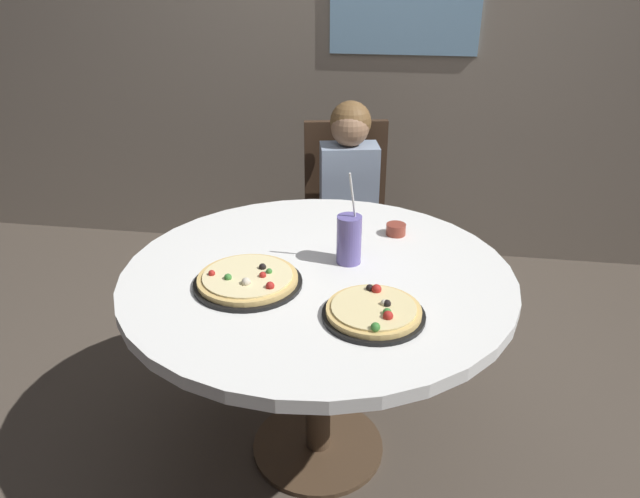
{
  "coord_description": "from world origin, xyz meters",
  "views": [
    {
      "loc": [
        0.25,
        -1.61,
        1.63
      ],
      "look_at": [
        0.0,
        0.05,
        0.8
      ],
      "focal_mm": 32.93,
      "sensor_mm": 36.0,
      "label": 1
    }
  ],
  "objects_px": {
    "diner_child": "(349,234)",
    "dining_table": "(318,296)",
    "chair_wooden": "(346,210)",
    "pizza_cheese": "(374,312)",
    "pizza_veggie": "(248,280)",
    "sauce_bowl": "(396,229)",
    "soda_cup": "(349,239)"
  },
  "relations": [
    {
      "from": "diner_child",
      "to": "sauce_bowl",
      "type": "xyz_separation_m",
      "value": [
        0.22,
        -0.55,
        0.29
      ]
    },
    {
      "from": "pizza_veggie",
      "to": "soda_cup",
      "type": "distance_m",
      "value": 0.35
    },
    {
      "from": "pizza_cheese",
      "to": "sauce_bowl",
      "type": "bearing_deg",
      "value": 85.86
    },
    {
      "from": "dining_table",
      "to": "soda_cup",
      "type": "bearing_deg",
      "value": 38.06
    },
    {
      "from": "diner_child",
      "to": "pizza_cheese",
      "type": "bearing_deg",
      "value": -80.8
    },
    {
      "from": "chair_wooden",
      "to": "pizza_cheese",
      "type": "xyz_separation_m",
      "value": [
        0.21,
        -1.28,
        0.24
      ]
    },
    {
      "from": "dining_table",
      "to": "pizza_veggie",
      "type": "height_order",
      "value": "pizza_veggie"
    },
    {
      "from": "chair_wooden",
      "to": "sauce_bowl",
      "type": "xyz_separation_m",
      "value": [
        0.25,
        -0.73,
        0.24
      ]
    },
    {
      "from": "pizza_cheese",
      "to": "chair_wooden",
      "type": "bearing_deg",
      "value": 99.44
    },
    {
      "from": "chair_wooden",
      "to": "soda_cup",
      "type": "distance_m",
      "value": 1.02
    },
    {
      "from": "chair_wooden",
      "to": "pizza_cheese",
      "type": "bearing_deg",
      "value": -80.56
    },
    {
      "from": "diner_child",
      "to": "pizza_veggie",
      "type": "distance_m",
      "value": 1.04
    },
    {
      "from": "chair_wooden",
      "to": "diner_child",
      "type": "height_order",
      "value": "diner_child"
    },
    {
      "from": "diner_child",
      "to": "pizza_veggie",
      "type": "relative_size",
      "value": 3.29
    },
    {
      "from": "dining_table",
      "to": "soda_cup",
      "type": "distance_m",
      "value": 0.21
    },
    {
      "from": "diner_child",
      "to": "pizza_veggie",
      "type": "height_order",
      "value": "diner_child"
    },
    {
      "from": "pizza_cheese",
      "to": "sauce_bowl",
      "type": "height_order",
      "value": "pizza_cheese"
    },
    {
      "from": "chair_wooden",
      "to": "diner_child",
      "type": "distance_m",
      "value": 0.19
    },
    {
      "from": "pizza_cheese",
      "to": "soda_cup",
      "type": "height_order",
      "value": "soda_cup"
    },
    {
      "from": "chair_wooden",
      "to": "pizza_cheese",
      "type": "height_order",
      "value": "chair_wooden"
    },
    {
      "from": "dining_table",
      "to": "pizza_veggie",
      "type": "distance_m",
      "value": 0.26
    },
    {
      "from": "diner_child",
      "to": "soda_cup",
      "type": "distance_m",
      "value": 0.86
    },
    {
      "from": "chair_wooden",
      "to": "dining_table",
      "type": "bearing_deg",
      "value": -88.95
    },
    {
      "from": "dining_table",
      "to": "soda_cup",
      "type": "xyz_separation_m",
      "value": [
        0.09,
        0.07,
        0.18
      ]
    },
    {
      "from": "pizza_veggie",
      "to": "sauce_bowl",
      "type": "bearing_deg",
      "value": 45.29
    },
    {
      "from": "dining_table",
      "to": "chair_wooden",
      "type": "xyz_separation_m",
      "value": [
        -0.02,
        1.04,
        -0.12
      ]
    },
    {
      "from": "pizza_veggie",
      "to": "pizza_cheese",
      "type": "bearing_deg",
      "value": -17.39
    },
    {
      "from": "chair_wooden",
      "to": "pizza_veggie",
      "type": "xyz_separation_m",
      "value": [
        -0.17,
        -1.16,
        0.24
      ]
    },
    {
      "from": "soda_cup",
      "to": "chair_wooden",
      "type": "bearing_deg",
      "value": 96.48
    },
    {
      "from": "sauce_bowl",
      "to": "dining_table",
      "type": "bearing_deg",
      "value": -127.27
    },
    {
      "from": "chair_wooden",
      "to": "pizza_cheese",
      "type": "relative_size",
      "value": 3.33
    },
    {
      "from": "diner_child",
      "to": "dining_table",
      "type": "bearing_deg",
      "value": -91.05
    }
  ]
}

